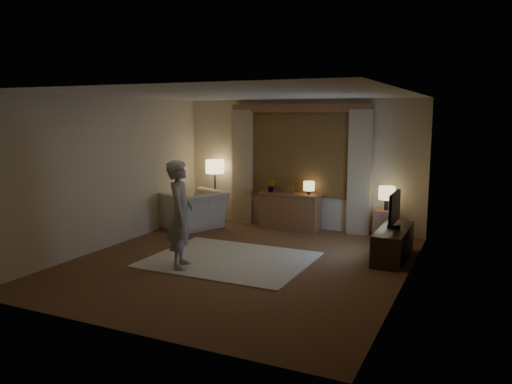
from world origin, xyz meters
The scene contains 13 objects.
room centered at (0.00, 0.50, 1.33)m, with size 5.04×5.54×2.64m.
rug centered at (-0.19, 0.07, 0.01)m, with size 2.50×2.00×0.02m, color beige.
sideboard centered at (-0.11, 2.50, 0.35)m, with size 1.20×0.40×0.70m, color brown.
picture_frame centered at (-0.11, 2.50, 0.80)m, with size 0.16×0.02×0.20m, color brown.
plant centered at (-0.51, 2.50, 0.85)m, with size 0.17×0.13×0.30m, color #999999.
table_lamp_sideboard centered at (0.29, 2.50, 0.90)m, with size 0.22×0.22×0.30m.
floor_lamp centered at (-1.83, 2.50, 1.13)m, with size 0.39×0.39×1.34m.
armchair centered at (-1.92, 1.74, 0.38)m, with size 1.16×1.01×0.75m, color beige.
side_table centered at (1.81, 2.45, 0.28)m, with size 0.40×0.40×0.56m, color brown.
table_lamp_side centered at (1.81, 2.45, 0.87)m, with size 0.30×0.30×0.44m.
tv_stand centered at (2.15, 1.26, 0.25)m, with size 0.45×1.40×0.50m, color black.
tv centered at (2.15, 1.26, 0.82)m, with size 0.20×0.81×0.59m.
person centered at (-0.66, -0.60, 0.83)m, with size 0.59×0.39×1.62m, color #A8A49B.
Camera 1 is at (3.44, -6.73, 2.31)m, focal length 35.00 mm.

